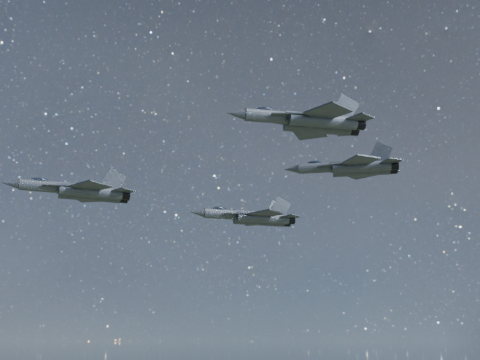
{
  "coord_description": "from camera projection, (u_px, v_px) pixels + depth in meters",
  "views": [
    {
      "loc": [
        1.12,
        -78.85,
        132.88
      ],
      "look_at": [
        -1.07,
        -3.31,
        154.67
      ],
      "focal_mm": 42.0,
      "sensor_mm": 36.0,
      "label": 1
    }
  ],
  "objects": [
    {
      "name": "jet_slot",
      "position": [
        352.0,
        168.0,
        82.24
      ],
      "size": [
        17.44,
        12.11,
        4.38
      ],
      "rotation": [
        0.0,
        0.0,
        -0.15
      ],
      "color": "#373D44"
    },
    {
      "name": "jet_lead",
      "position": [
        80.0,
        191.0,
        77.21
      ],
      "size": [
        17.45,
        11.58,
        4.45
      ],
      "rotation": [
        0.0,
        0.0,
        0.37
      ],
      "color": "#373D44"
    },
    {
      "name": "jet_left",
      "position": [
        253.0,
        217.0,
        97.15
      ],
      "size": [
        19.19,
        12.92,
        4.84
      ],
      "rotation": [
        0.0,
        0.0,
        0.3
      ],
      "color": "#373D44"
    },
    {
      "name": "jet_right",
      "position": [
        309.0,
        121.0,
        58.68
      ],
      "size": [
        15.32,
        10.47,
        3.85
      ],
      "rotation": [
        0.0,
        0.0,
        0.23
      ],
      "color": "#373D44"
    }
  ]
}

